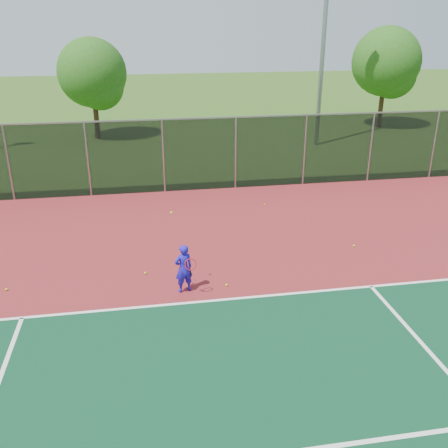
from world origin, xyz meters
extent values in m
plane|color=#2C5117|center=(0.00, 0.00, 0.00)|extent=(120.00, 120.00, 0.00)
cube|color=maroon|center=(0.00, 2.00, 0.01)|extent=(30.00, 20.00, 0.02)
cube|color=white|center=(2.00, 3.00, 0.03)|extent=(22.00, 0.10, 0.00)
cube|color=black|center=(0.00, 12.00, 1.52)|extent=(30.00, 0.04, 3.00)
cube|color=gray|center=(0.00, 12.00, 3.02)|extent=(30.00, 0.06, 0.06)
imported|color=#2014BE|center=(-3.00, 3.64, 0.69)|extent=(0.56, 0.45, 1.34)
cylinder|color=black|center=(-2.85, 3.39, 0.67)|extent=(0.03, 0.15, 0.27)
torus|color=#A51414|center=(-2.85, 3.29, 0.97)|extent=(0.30, 0.13, 0.29)
sphere|color=#B9C617|center=(-3.25, 3.74, 2.23)|extent=(0.07, 0.07, 0.07)
sphere|color=#B9C617|center=(0.70, 9.63, 0.06)|extent=(0.07, 0.07, 0.07)
sphere|color=#B9C617|center=(-7.67, 4.46, 0.06)|extent=(0.07, 0.07, 0.07)
sphere|color=#B9C617|center=(-1.85, 3.70, 0.06)|extent=(0.07, 0.07, 0.07)
sphere|color=#B9C617|center=(-4.00, 4.76, 0.06)|extent=(0.07, 0.07, 0.07)
sphere|color=#B9C617|center=(2.58, 5.49, 0.06)|extent=(0.07, 0.07, 0.07)
cylinder|color=gray|center=(6.07, 18.93, 6.39)|extent=(0.24, 0.24, 12.77)
cylinder|color=#321C12|center=(-6.36, 22.74, 1.11)|extent=(0.30, 0.30, 2.22)
sphere|color=#204F15|center=(-6.36, 22.74, 3.83)|extent=(3.95, 3.95, 3.95)
sphere|color=#204F15|center=(-5.96, 22.44, 3.09)|extent=(2.71, 2.71, 2.71)
cylinder|color=#321C12|center=(11.86, 23.01, 1.22)|extent=(0.30, 0.30, 2.43)
sphere|color=#204F15|center=(11.86, 23.01, 4.19)|extent=(4.32, 4.32, 4.32)
sphere|color=#204F15|center=(12.26, 22.71, 3.38)|extent=(2.97, 2.97, 2.97)
camera|label=1|loc=(-3.92, -7.95, 6.74)|focal=40.00mm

